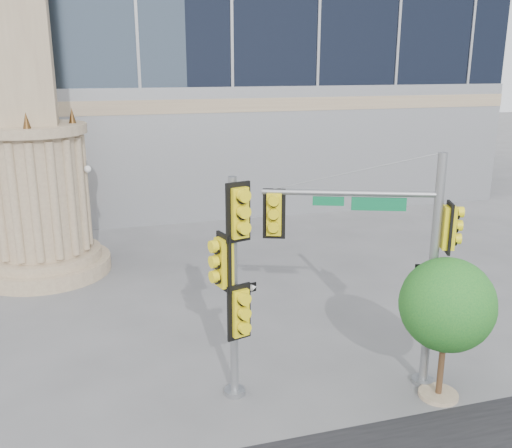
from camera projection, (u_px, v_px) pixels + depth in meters
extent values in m
plane|color=#545456|center=(299.00, 378.00, 13.16)|extent=(120.00, 120.00, 0.00)
cylinder|color=gray|center=(46.00, 265.00, 19.77)|extent=(4.40, 4.40, 0.50)
cylinder|color=gray|center=(45.00, 254.00, 19.66)|extent=(3.80, 3.80, 0.30)
cylinder|color=gray|center=(38.00, 194.00, 19.07)|extent=(3.00, 3.00, 4.00)
cylinder|color=gray|center=(31.00, 129.00, 18.48)|extent=(3.50, 3.50, 0.30)
cone|color=#472D14|center=(72.00, 115.00, 18.73)|extent=(0.24, 0.24, 0.50)
cylinder|color=slate|center=(423.00, 380.00, 12.98)|extent=(0.49, 0.49, 0.11)
cylinder|color=slate|center=(432.00, 274.00, 12.27)|extent=(0.19, 0.19, 5.27)
cylinder|color=slate|center=(350.00, 193.00, 11.94)|extent=(3.49, 1.44, 0.12)
cube|color=#0C653A|center=(379.00, 204.00, 11.94)|extent=(1.08, 0.44, 0.28)
cube|color=yellow|center=(274.00, 214.00, 12.20)|extent=(0.54, 0.40, 1.10)
cube|color=yellow|center=(448.00, 228.00, 11.97)|extent=(0.40, 0.54, 1.10)
cube|color=black|center=(434.00, 271.00, 12.12)|extent=(0.76, 0.32, 0.26)
cube|color=#B61C10|center=(432.00, 297.00, 12.29)|extent=(0.27, 0.13, 0.40)
cylinder|color=slate|center=(235.00, 391.00, 12.54)|extent=(0.47, 0.47, 0.12)
cylinder|color=slate|center=(234.00, 291.00, 11.89)|extent=(0.18, 0.18, 4.87)
cube|color=yellow|center=(238.00, 212.00, 11.23)|extent=(0.59, 0.41, 1.22)
cube|color=yellow|center=(224.00, 262.00, 11.59)|extent=(0.41, 0.59, 1.22)
cube|color=yellow|center=(239.00, 312.00, 11.82)|extent=(0.59, 0.41, 1.22)
cube|color=black|center=(244.00, 289.00, 11.87)|extent=(0.59, 0.19, 0.19)
cylinder|color=gray|center=(438.00, 394.00, 12.44)|extent=(0.85, 0.85, 0.09)
cylinder|color=#382314|center=(441.00, 361.00, 12.22)|extent=(0.13, 0.13, 1.70)
sphere|color=#14571E|center=(447.00, 305.00, 11.86)|extent=(1.99, 1.99, 1.99)
sphere|color=#14571E|center=(457.00, 310.00, 12.27)|extent=(1.23, 1.23, 1.23)
sphere|color=#14571E|center=(439.00, 322.00, 11.62)|extent=(1.04, 1.04, 1.04)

